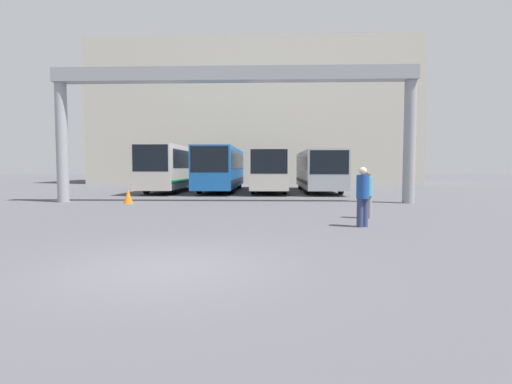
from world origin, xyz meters
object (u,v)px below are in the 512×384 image
(bus_slot_1, at_px, (221,167))
(bus_slot_2, at_px, (269,168))
(pedestrian_near_center, at_px, (363,195))
(bus_slot_3, at_px, (319,169))
(traffic_cone, at_px, (128,196))
(bus_slot_0, at_px, (173,166))
(pedestrian_near_left, at_px, (367,193))

(bus_slot_1, distance_m, bus_slot_2, 3.70)
(pedestrian_near_center, bearing_deg, bus_slot_3, 63.59)
(traffic_cone, bearing_deg, bus_slot_2, 56.22)
(bus_slot_2, bearing_deg, pedestrian_near_center, -80.88)
(traffic_cone, bearing_deg, bus_slot_3, 43.41)
(bus_slot_2, height_order, bus_slot_3, bus_slot_2)
(bus_slot_0, bearing_deg, pedestrian_near_left, -55.50)
(bus_slot_3, height_order, pedestrian_near_left, bus_slot_3)
(bus_slot_0, height_order, traffic_cone, bus_slot_0)
(bus_slot_0, xyz_separation_m, traffic_cone, (0.29, -10.47, -1.56))
(pedestrian_near_center, bearing_deg, bus_slot_0, 95.86)
(bus_slot_2, xyz_separation_m, pedestrian_near_center, (2.91, -18.12, -0.78))
(bus_slot_1, height_order, traffic_cone, bus_slot_1)
(bus_slot_0, bearing_deg, traffic_cone, -88.42)
(bus_slot_1, bearing_deg, bus_slot_2, -4.27)
(bus_slot_3, relative_size, traffic_cone, 15.17)
(bus_slot_1, bearing_deg, bus_slot_3, -5.26)
(bus_slot_1, height_order, pedestrian_near_center, bus_slot_1)
(pedestrian_near_left, xyz_separation_m, traffic_cone, (-10.64, 5.43, -0.53))
(bus_slot_1, distance_m, bus_slot_3, 7.41)
(bus_slot_1, bearing_deg, bus_slot_0, -173.81)
(bus_slot_2, distance_m, bus_slot_3, 3.71)
(bus_slot_3, distance_m, traffic_cone, 14.89)
(bus_slot_3, relative_size, pedestrian_near_left, 6.49)
(bus_slot_2, xyz_separation_m, bus_slot_3, (3.69, -0.40, -0.04))
(pedestrian_near_center, relative_size, traffic_cone, 2.54)
(traffic_cone, bearing_deg, pedestrian_near_center, -36.97)
(bus_slot_3, xyz_separation_m, pedestrian_near_center, (-0.78, -17.72, -0.74))
(bus_slot_1, bearing_deg, pedestrian_near_left, -66.05)
(bus_slot_1, height_order, pedestrian_near_left, bus_slot_1)
(bus_slot_2, bearing_deg, traffic_cone, -123.78)
(bus_slot_0, bearing_deg, bus_slot_3, -1.44)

